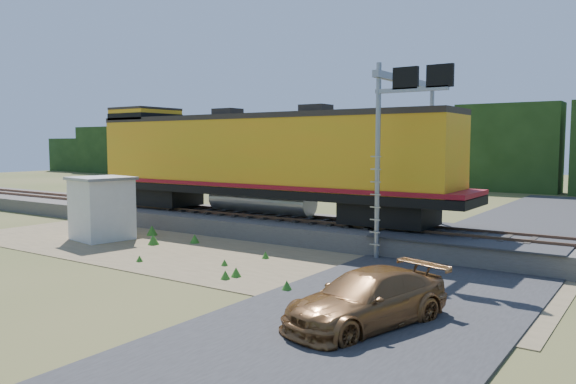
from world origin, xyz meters
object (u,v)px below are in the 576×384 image
Objects in this scene: shed at (102,208)px; signal_gantry at (410,116)px; locomotive at (256,159)px; car at (367,299)px.

signal_gantry is (12.64, 5.18, 4.05)m from shed.
locomotive is 7.61m from shed.
locomotive is 4.57× the size of car.
signal_gantry reaches higher than locomotive.
car is at bearing -73.34° from signal_gantry.
locomotive is at bearing 63.25° from shed.
shed is at bearing -126.63° from locomotive.
signal_gantry is at bearing 32.15° from shed.
car is (2.80, -9.34, -4.84)m from signal_gantry.
car is (15.44, -4.16, -0.79)m from shed.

